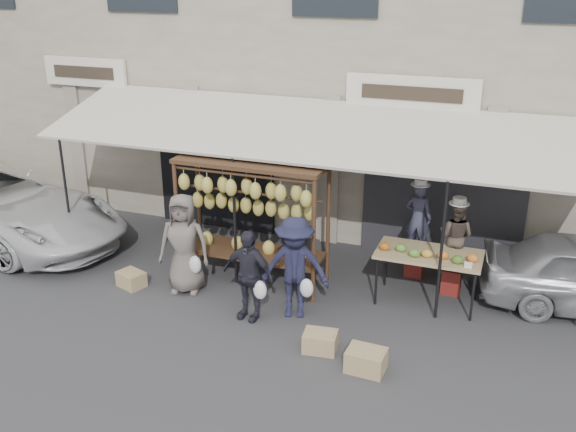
{
  "coord_description": "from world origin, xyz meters",
  "views": [
    {
      "loc": [
        3.43,
        -8.1,
        5.26
      ],
      "look_at": [
        -0.12,
        1.4,
        1.3
      ],
      "focal_mm": 40.0,
      "sensor_mm": 36.0,
      "label": 1
    }
  ],
  "objects_px": {
    "produce_table": "(429,255)",
    "crate_near_b": "(366,360)",
    "customer_mid": "(248,275)",
    "banana_rack": "(250,199)",
    "customer_right": "(295,268)",
    "crate_near_a": "(320,341)",
    "vendor_left": "(418,218)",
    "crate_far": "(131,279)",
    "vendor_right": "(456,236)",
    "customer_left": "(184,244)"
  },
  "relations": [
    {
      "from": "vendor_left",
      "to": "banana_rack",
      "type": "bearing_deg",
      "value": 29.42
    },
    {
      "from": "banana_rack",
      "to": "crate_near_a",
      "type": "height_order",
      "value": "banana_rack"
    },
    {
      "from": "banana_rack",
      "to": "produce_table",
      "type": "height_order",
      "value": "banana_rack"
    },
    {
      "from": "vendor_right",
      "to": "customer_left",
      "type": "height_order",
      "value": "customer_left"
    },
    {
      "from": "vendor_left",
      "to": "customer_left",
      "type": "distance_m",
      "value": 4.11
    },
    {
      "from": "produce_table",
      "to": "customer_mid",
      "type": "xyz_separation_m",
      "value": [
        -2.57,
        -1.45,
        -0.12
      ]
    },
    {
      "from": "produce_table",
      "to": "crate_far",
      "type": "height_order",
      "value": "produce_table"
    },
    {
      "from": "vendor_left",
      "to": "crate_near_a",
      "type": "height_order",
      "value": "vendor_left"
    },
    {
      "from": "banana_rack",
      "to": "crate_near_b",
      "type": "relative_size",
      "value": 4.91
    },
    {
      "from": "customer_mid",
      "to": "vendor_right",
      "type": "bearing_deg",
      "value": 40.83
    },
    {
      "from": "banana_rack",
      "to": "customer_mid",
      "type": "distance_m",
      "value": 1.49
    },
    {
      "from": "crate_near_a",
      "to": "crate_near_b",
      "type": "relative_size",
      "value": 0.91
    },
    {
      "from": "produce_table",
      "to": "customer_right",
      "type": "distance_m",
      "value": 2.22
    },
    {
      "from": "produce_table",
      "to": "customer_left",
      "type": "xyz_separation_m",
      "value": [
        -3.96,
        -0.99,
        0.01
      ]
    },
    {
      "from": "produce_table",
      "to": "customer_right",
      "type": "height_order",
      "value": "customer_right"
    },
    {
      "from": "vendor_right",
      "to": "customer_left",
      "type": "bearing_deg",
      "value": 34.48
    },
    {
      "from": "banana_rack",
      "to": "vendor_left",
      "type": "relative_size",
      "value": 1.98
    },
    {
      "from": "crate_near_b",
      "to": "produce_table",
      "type": "bearing_deg",
      "value": 78.29
    },
    {
      "from": "crate_far",
      "to": "vendor_left",
      "type": "bearing_deg",
      "value": 25.6
    },
    {
      "from": "customer_right",
      "to": "crate_near_b",
      "type": "xyz_separation_m",
      "value": [
        1.45,
        -1.08,
        -0.68
      ]
    },
    {
      "from": "banana_rack",
      "to": "customer_right",
      "type": "bearing_deg",
      "value": -37.49
    },
    {
      "from": "vendor_left",
      "to": "crate_far",
      "type": "bearing_deg",
      "value": 29.42
    },
    {
      "from": "produce_table",
      "to": "crate_near_b",
      "type": "xyz_separation_m",
      "value": [
        -0.46,
        -2.22,
        -0.72
      ]
    },
    {
      "from": "vendor_left",
      "to": "crate_near_b",
      "type": "xyz_separation_m",
      "value": [
        -0.1,
        -3.21,
        -0.95
      ]
    },
    {
      "from": "customer_mid",
      "to": "crate_far",
      "type": "relative_size",
      "value": 3.3
    },
    {
      "from": "vendor_left",
      "to": "customer_mid",
      "type": "distance_m",
      "value": 3.31
    },
    {
      "from": "customer_mid",
      "to": "crate_near_b",
      "type": "bearing_deg",
      "value": -13.49
    },
    {
      "from": "banana_rack",
      "to": "produce_table",
      "type": "xyz_separation_m",
      "value": [
        3.02,
        0.29,
        -0.7
      ]
    },
    {
      "from": "produce_table",
      "to": "vendor_left",
      "type": "xyz_separation_m",
      "value": [
        -0.36,
        0.99,
        0.24
      ]
    },
    {
      "from": "vendor_left",
      "to": "vendor_right",
      "type": "distance_m",
      "value": 0.84
    },
    {
      "from": "banana_rack",
      "to": "vendor_left",
      "type": "height_order",
      "value": "banana_rack"
    },
    {
      "from": "customer_left",
      "to": "banana_rack",
      "type": "bearing_deg",
      "value": 23.86
    },
    {
      "from": "customer_mid",
      "to": "banana_rack",
      "type": "bearing_deg",
      "value": 117.66
    },
    {
      "from": "produce_table",
      "to": "crate_near_a",
      "type": "distance_m",
      "value": 2.42
    },
    {
      "from": "customer_left",
      "to": "crate_near_b",
      "type": "distance_m",
      "value": 3.78
    },
    {
      "from": "vendor_right",
      "to": "crate_far",
      "type": "relative_size",
      "value": 2.68
    },
    {
      "from": "banana_rack",
      "to": "produce_table",
      "type": "distance_m",
      "value": 3.11
    },
    {
      "from": "customer_right",
      "to": "crate_near_a",
      "type": "distance_m",
      "value": 1.29
    },
    {
      "from": "vendor_right",
      "to": "customer_mid",
      "type": "distance_m",
      "value": 3.55
    },
    {
      "from": "vendor_right",
      "to": "crate_near_b",
      "type": "distance_m",
      "value": 3.01
    },
    {
      "from": "customer_right",
      "to": "crate_near_b",
      "type": "relative_size",
      "value": 3.18
    },
    {
      "from": "banana_rack",
      "to": "customer_mid",
      "type": "xyz_separation_m",
      "value": [
        0.45,
        -1.16,
        -0.82
      ]
    },
    {
      "from": "customer_left",
      "to": "crate_near_a",
      "type": "bearing_deg",
      "value": -32.7
    },
    {
      "from": "vendor_right",
      "to": "crate_far",
      "type": "xyz_separation_m",
      "value": [
        -5.29,
        -1.74,
        -0.92
      ]
    },
    {
      "from": "customer_left",
      "to": "customer_right",
      "type": "height_order",
      "value": "customer_left"
    },
    {
      "from": "customer_mid",
      "to": "crate_near_a",
      "type": "xyz_separation_m",
      "value": [
        1.36,
        -0.51,
        -0.61
      ]
    },
    {
      "from": "vendor_right",
      "to": "customer_mid",
      "type": "height_order",
      "value": "vendor_right"
    },
    {
      "from": "produce_table",
      "to": "customer_right",
      "type": "bearing_deg",
      "value": -149.29
    },
    {
      "from": "produce_table",
      "to": "crate_near_a",
      "type": "height_order",
      "value": "produce_table"
    },
    {
      "from": "vendor_right",
      "to": "banana_rack",
      "type": "bearing_deg",
      "value": 28.67
    }
  ]
}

